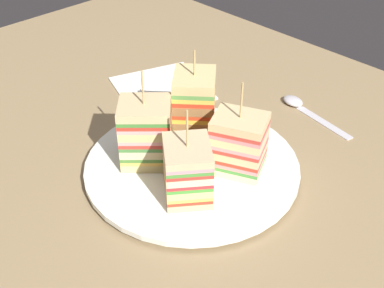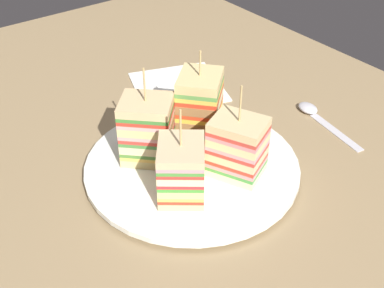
% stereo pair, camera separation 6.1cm
% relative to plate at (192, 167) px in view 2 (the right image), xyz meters
% --- Properties ---
extents(ground_plane, '(1.18, 0.84, 0.02)m').
position_rel_plate_xyz_m(ground_plane, '(0.00, 0.00, -0.02)').
color(ground_plane, '#957B55').
extents(plate, '(0.27, 0.27, 0.01)m').
position_rel_plate_xyz_m(plate, '(0.00, 0.00, 0.00)').
color(plate, white).
rests_on(plate, ground_plane).
extents(sandwich_wedge_0, '(0.08, 0.08, 0.11)m').
position_rel_plate_xyz_m(sandwich_wedge_0, '(-0.04, 0.04, 0.04)').
color(sandwich_wedge_0, '#D1B27E').
rests_on(sandwich_wedge_0, plate).
extents(sandwich_wedge_1, '(0.08, 0.07, 0.12)m').
position_rel_plate_xyz_m(sandwich_wedge_1, '(-0.05, -0.03, 0.04)').
color(sandwich_wedge_1, beige).
rests_on(sandwich_wedge_1, plate).
extents(sandwich_wedge_2, '(0.08, 0.08, 0.13)m').
position_rel_plate_xyz_m(sandwich_wedge_2, '(0.04, -0.04, 0.05)').
color(sandwich_wedge_2, '#DCBE85').
rests_on(sandwich_wedge_2, plate).
extents(sandwich_wedge_3, '(0.08, 0.08, 0.13)m').
position_rel_plate_xyz_m(sandwich_wedge_3, '(0.04, 0.04, 0.05)').
color(sandwich_wedge_3, '#DBC580').
rests_on(sandwich_wedge_3, plate).
extents(chip_pile, '(0.06, 0.06, 0.02)m').
position_rel_plate_xyz_m(chip_pile, '(0.01, 0.01, 0.01)').
color(chip_pile, '#E2B460').
rests_on(chip_pile, plate).
extents(spoon, '(0.13, 0.04, 0.01)m').
position_rel_plate_xyz_m(spoon, '(-0.01, -0.22, -0.00)').
color(spoon, silver).
rests_on(spoon, ground_plane).
extents(napkin, '(0.17, 0.17, 0.01)m').
position_rel_plate_xyz_m(napkin, '(0.18, -0.11, -0.01)').
color(napkin, white).
rests_on(napkin, ground_plane).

